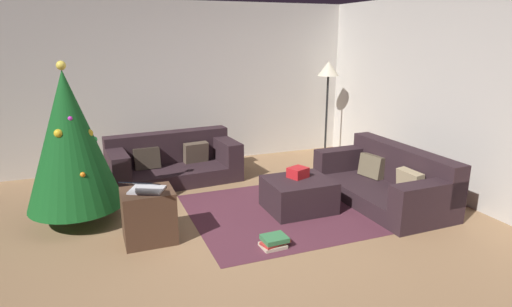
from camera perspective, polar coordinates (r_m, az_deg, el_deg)
The scene contains 14 objects.
ground_plane at distance 4.55m, azimuth -3.33°, elevation -11.81°, with size 6.40×6.40×0.00m, color #93704C.
rear_partition at distance 7.14m, azimuth -11.51°, elevation 8.86°, with size 6.40×0.12×2.60m, color beige.
corner_partition at distance 5.88m, azimuth 27.07°, elevation 6.13°, with size 0.12×6.40×2.60m, color beige.
couch_left at distance 6.45m, azimuth -10.96°, elevation -1.15°, with size 1.90×1.00×0.69m.
couch_right at distance 5.80m, azimuth 16.98°, elevation -3.52°, with size 0.94×1.87×0.69m.
ottoman at distance 5.32m, azimuth 5.63°, elevation -5.43°, with size 0.78×0.67×0.39m, color #2D1E23.
gift_box at distance 5.31m, azimuth 5.57°, elevation -2.52°, with size 0.22×0.19×0.12m, color red.
tv_remote at distance 5.39m, azimuth 5.10°, elevation -2.79°, with size 0.05×0.16×0.02m, color black.
christmas_tree at distance 5.14m, azimuth -23.41°, elevation 1.61°, with size 1.04×1.04×1.82m.
side_table at distance 4.63m, azimuth -14.01°, elevation -8.01°, with size 0.52×0.44×0.55m, color #4C3323.
laptop at distance 4.45m, azimuth -14.56°, elevation -4.38°, with size 0.49×0.53×0.19m.
book_stack at distance 4.46m, azimuth 2.42°, elevation -11.57°, with size 0.32×0.23×0.11m.
corner_lamp at distance 7.54m, azimuth 9.53°, elevation 10.07°, with size 0.36×0.36×1.65m.
area_rug at distance 5.39m, azimuth 5.58°, elevation -7.34°, with size 2.60×2.00×0.01m, color #532835.
Camera 1 is at (-1.24, -3.85, 2.08)m, focal length 30.23 mm.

